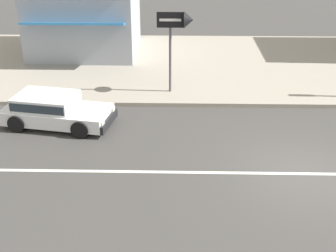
# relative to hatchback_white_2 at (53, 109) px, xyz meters

# --- Properties ---
(ground_plane) EXTENTS (160.00, 160.00, 0.00)m
(ground_plane) POSITION_rel_hatchback_white_2_xyz_m (8.03, -3.15, -0.59)
(ground_plane) COLOR #423F3D
(lane_centre_stripe) EXTENTS (50.40, 0.14, 0.01)m
(lane_centre_stripe) POSITION_rel_hatchback_white_2_xyz_m (8.03, -3.15, -0.59)
(lane_centre_stripe) COLOR silver
(lane_centre_stripe) RESTS_ON ground
(kerb_strip) EXTENTS (68.00, 10.00, 0.15)m
(kerb_strip) POSITION_rel_hatchback_white_2_xyz_m (8.03, 6.65, -0.51)
(kerb_strip) COLOR #9E9384
(kerb_strip) RESTS_ON ground
(hatchback_white_2) EXTENTS (4.02, 2.28, 1.10)m
(hatchback_white_2) POSITION_rel_hatchback_white_2_xyz_m (0.00, 0.00, 0.00)
(hatchback_white_2) COLOR white
(hatchback_white_2) RESTS_ON ground
(arrow_signboard) EXTENTS (1.40, 0.65, 3.24)m
(arrow_signboard) POSITION_rel_hatchback_white_2_xyz_m (4.52, 2.90, 2.28)
(arrow_signboard) COLOR #4C4C51
(arrow_signboard) RESTS_ON kerb_strip
(shopfront_mid_block) EXTENTS (5.25, 5.75, 3.98)m
(shopfront_mid_block) POSITION_rel_hatchback_white_2_xyz_m (-0.37, 8.59, 1.56)
(shopfront_mid_block) COLOR #999EA8
(shopfront_mid_block) RESTS_ON kerb_strip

